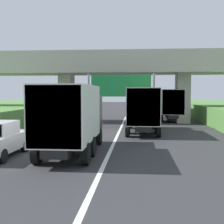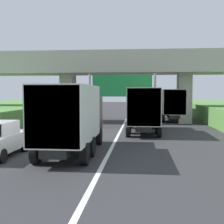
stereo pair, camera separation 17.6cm
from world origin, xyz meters
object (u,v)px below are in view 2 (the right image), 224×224
object	(u,v)px
truck_red	(140,101)
truck_black	(72,116)
truck_white	(171,103)
overhead_highway_sign	(122,89)
truck_orange	(143,108)

from	to	relation	value
truck_red	truck_black	distance (m)	28.46
truck_red	truck_black	size ratio (longest dim) A/B	1.00
truck_black	truck_white	bearing A→B (deg)	69.89
overhead_highway_sign	truck_white	distance (m)	9.21
truck_orange	truck_black	bearing A→B (deg)	-113.97
truck_white	truck_red	size ratio (longest dim) A/B	1.00
truck_orange	overhead_highway_sign	bearing A→B (deg)	121.40
truck_white	truck_orange	distance (m)	11.02
overhead_highway_sign	truck_black	size ratio (longest dim) A/B	0.81
overhead_highway_sign	truck_black	xyz separation A→B (m)	(-1.83, -11.21, -1.51)
truck_white	truck_black	xyz separation A→B (m)	(-6.87, -18.76, 0.00)
truck_white	truck_black	distance (m)	19.98
truck_white	truck_black	world-z (taller)	same
truck_white	truck_orange	xyz separation A→B (m)	(-3.22, -10.54, 0.00)
truck_orange	truck_black	size ratio (longest dim) A/B	1.00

